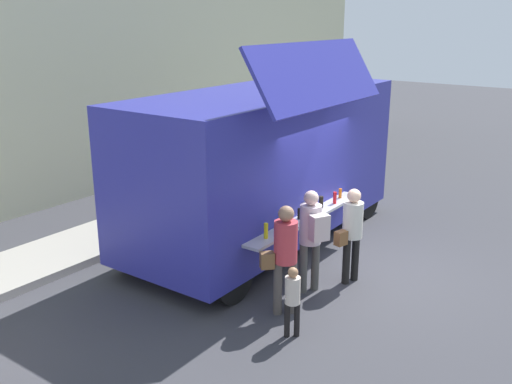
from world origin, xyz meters
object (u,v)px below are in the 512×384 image
customer_mid_with_backpack (312,231)px  food_truck_main (265,162)px  customer_front_ordering (352,228)px  customer_rear_waiting (285,251)px  child_near_queue (292,296)px  trash_bin (289,159)px

customer_mid_with_backpack → food_truck_main: bearing=-8.0°
customer_front_ordering → customer_rear_waiting: bearing=94.8°
child_near_queue → customer_rear_waiting: bearing=1.7°
trash_bin → customer_front_ordering: bearing=-137.8°
food_truck_main → customer_mid_with_backpack: (-1.40, -1.94, -0.59)m
customer_front_ordering → customer_rear_waiting: (-1.58, 0.30, 0.04)m
food_truck_main → customer_front_ordering: size_ratio=3.82×
food_truck_main → child_near_queue: (-2.75, -2.46, -1.02)m
food_truck_main → customer_rear_waiting: size_ratio=3.65×
customer_mid_with_backpack → child_near_queue: 1.51m
trash_bin → customer_rear_waiting: bearing=-147.1°
trash_bin → child_near_queue: size_ratio=0.90×
customer_front_ordering → food_truck_main: bearing=-0.9°
customer_mid_with_backpack → customer_rear_waiting: 0.86m
trash_bin → child_near_queue: bearing=-146.3°
trash_bin → customer_mid_with_backpack: bearing=-143.8°
trash_bin → customer_mid_with_backpack: size_ratio=0.55×
food_truck_main → child_near_queue: 3.83m
customer_rear_waiting → child_near_queue: customer_rear_waiting is taller
customer_rear_waiting → customer_mid_with_backpack: bearing=-44.7°
food_truck_main → customer_front_ordering: (-0.68, -2.29, -0.67)m
food_truck_main → customer_mid_with_backpack: bearing=-126.8°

